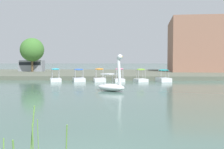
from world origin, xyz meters
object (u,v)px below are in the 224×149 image
pedal_boat_cyan (56,78)px  tree_broadleaf_right (32,50)px  pedal_boat_orange (99,78)px  parked_van (32,65)px  pedal_boat_teal (163,78)px  pedal_boat_blue (79,78)px  swan_boat (112,85)px  pedal_boat_pink (119,78)px  pedal_boat_lime (141,78)px

pedal_boat_cyan → tree_broadleaf_right: size_ratio=0.39×
pedal_boat_orange → parked_van: size_ratio=0.55×
pedal_boat_teal → pedal_boat_blue: (-9.62, 0.05, 0.02)m
swan_boat → pedal_boat_pink: size_ratio=1.50×
pedal_boat_blue → tree_broadleaf_right: size_ratio=0.43×
swan_boat → pedal_boat_orange: size_ratio=1.21×
swan_boat → parked_van: size_ratio=0.67×
pedal_boat_orange → swan_boat: bearing=-80.0°
pedal_boat_pink → pedal_boat_cyan: bearing=179.9°
pedal_boat_blue → pedal_boat_lime: bearing=-1.1°
pedal_boat_orange → pedal_boat_blue: (-2.37, 0.05, 0.05)m
swan_boat → tree_broadleaf_right: (-14.43, 25.52, 3.68)m
pedal_boat_teal → pedal_boat_orange: size_ratio=0.99×
pedal_boat_teal → pedal_boat_cyan: pedal_boat_cyan is taller
pedal_boat_teal → pedal_boat_blue: pedal_boat_blue is taller
tree_broadleaf_right → parked_van: (-0.57, 1.41, -2.65)m
pedal_boat_blue → pedal_boat_pink: bearing=-4.1°
swan_boat → pedal_boat_pink: 9.80m
tree_broadleaf_right → pedal_boat_teal: bearing=-37.8°
pedal_boat_cyan → tree_broadleaf_right: (-7.67, 15.72, 3.78)m
pedal_boat_pink → pedal_boat_blue: (-4.65, 0.34, -0.02)m
pedal_boat_lime → pedal_boat_pink: (-2.41, -0.20, 0.06)m
swan_boat → parked_van: (-14.99, 26.93, 1.03)m
pedal_boat_blue → pedal_boat_cyan: bearing=-172.9°
pedal_boat_orange → tree_broadleaf_right: size_ratio=0.42×
pedal_boat_lime → swan_boat: bearing=-106.3°
pedal_boat_teal → parked_van: size_ratio=0.55×
pedal_boat_lime → parked_van: 24.67m
pedal_boat_orange → parked_van: bearing=128.1°
pedal_boat_lime → pedal_boat_pink: 2.42m
pedal_boat_blue → pedal_boat_cyan: size_ratio=1.10×
pedal_boat_teal → pedal_boat_lime: 2.56m
swan_boat → pedal_boat_teal: 11.46m
swan_boat → pedal_boat_lime: size_ratio=1.38×
pedal_boat_pink → pedal_boat_blue: 4.66m
pedal_boat_blue → parked_van: (-10.85, 16.81, 1.10)m
pedal_boat_cyan → parked_van: bearing=115.7°
pedal_boat_orange → pedal_boat_blue: bearing=178.9°
swan_boat → pedal_boat_orange: 10.23m
pedal_boat_cyan → tree_broadleaf_right: tree_broadleaf_right is taller
swan_boat → pedal_boat_blue: bearing=112.3°
swan_boat → pedal_boat_blue: swan_boat is taller
pedal_boat_pink → parked_van: bearing=132.1°
pedal_boat_blue → parked_van: 20.03m
pedal_boat_pink → tree_broadleaf_right: tree_broadleaf_right is taller
pedal_boat_pink → pedal_boat_cyan: (-7.26, 0.01, -0.06)m
pedal_boat_lime → pedal_boat_cyan: (-9.67, -0.19, -0.01)m
pedal_boat_lime → pedal_boat_orange: 4.69m
pedal_boat_lime → pedal_boat_cyan: size_ratio=0.94×
pedal_boat_pink → pedal_boat_orange: bearing=172.8°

